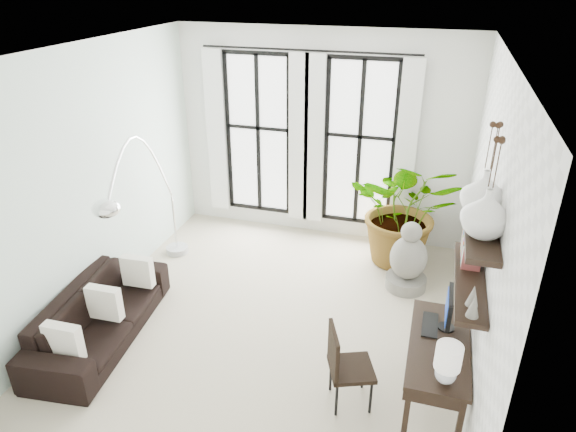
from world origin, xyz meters
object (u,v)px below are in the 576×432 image
at_px(desk_chair, 344,362).
at_px(arc_lamp, 140,171).
at_px(buddha, 408,261).
at_px(sofa, 100,315).
at_px(plant, 405,210).
at_px(desk, 438,351).

distance_m(desk_chair, arc_lamp, 3.28).
relative_size(desk_chair, buddha, 0.90).
distance_m(sofa, arc_lamp, 1.75).
bearing_deg(buddha, arc_lamp, -162.28).
xyz_separation_m(plant, arc_lamp, (-3.09, -1.73, 0.88)).
bearing_deg(sofa, arc_lamp, -11.85).
distance_m(sofa, buddha, 3.92).
bearing_deg(plant, desk, -78.77).
distance_m(sofa, plant, 4.25).
bearing_deg(desk, plant, 101.23).
bearing_deg(desk, sofa, 179.44).
bearing_deg(sofa, desk_chair, -100.05).
xyz_separation_m(sofa, desk_chair, (2.89, -0.19, 0.19)).
bearing_deg(desk, arc_lamp, 163.53).
height_order(desk, desk_chair, desk).
distance_m(desk_chair, buddha, 2.30).
distance_m(sofa, desk_chair, 2.91).
relative_size(desk, arc_lamp, 0.57).
relative_size(desk_chair, arc_lamp, 0.38).
bearing_deg(desk_chair, buddha, 57.21).
bearing_deg(desk_chair, arc_lamp, 134.28).
bearing_deg(arc_lamp, desk_chair, -23.79).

